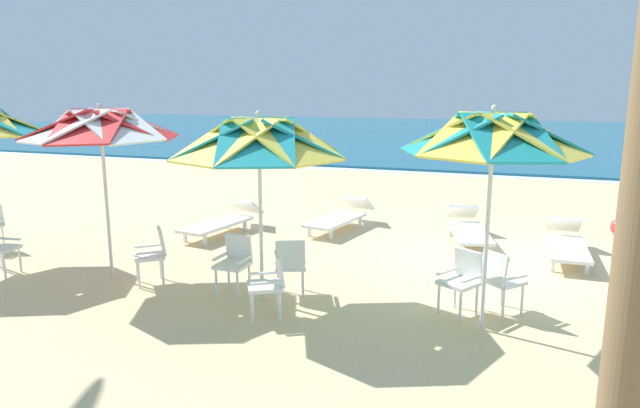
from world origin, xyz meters
name	(u,v)px	position (x,y,z in m)	size (l,w,h in m)	color
ground_plane	(489,262)	(0.00, 0.00, 0.00)	(80.00, 80.00, 0.00)	beige
sea	(511,135)	(0.00, 28.58, 0.05)	(80.00, 36.00, 0.10)	#19607F
surf_foam	(504,177)	(0.00, 10.28, 0.01)	(80.00, 0.70, 0.01)	white
beach_umbrella_0	(493,136)	(0.04, -2.93, 2.42)	(2.18, 2.18, 2.79)	silver
plastic_chair_0	(500,278)	(0.22, -2.30, 0.50)	(0.63, 0.63, 0.87)	white
plastic_chair_1	(462,278)	(-0.26, -2.46, 0.50)	(0.61, 0.62, 0.87)	white
beach_umbrella_1	(259,139)	(-2.96, -2.95, 2.30)	(2.46, 2.46, 2.68)	silver
plastic_chair_2	(270,282)	(-2.61, -3.45, 0.50)	(0.62, 0.61, 0.87)	white
plastic_chair_3	(290,263)	(-2.66, -2.63, 0.50)	(0.58, 0.60, 0.87)	white
plastic_chair_4	(235,260)	(-3.49, -2.76, 0.50)	(0.46, 0.48, 0.87)	white
beach_umbrella_2	(101,126)	(-5.65, -2.83, 2.41)	(2.33, 2.33, 2.75)	silver
plastic_chair_5	(154,252)	(-4.86, -2.81, 0.50)	(0.63, 0.63, 0.87)	white
sun_lounger_0	(566,244)	(1.27, 0.66, 0.28)	(0.65, 2.15, 0.62)	white
sun_lounger_1	(468,229)	(-0.46, 1.20, 0.28)	(1.12, 2.23, 0.62)	white
sun_lounger_2	(340,217)	(-3.15, 1.39, 0.28)	(1.05, 2.23, 0.62)	white
sun_lounger_3	(222,221)	(-5.34, 0.20, 0.28)	(0.99, 2.22, 0.62)	white
beach_ball	(619,227)	(2.44, 2.80, 0.18)	(0.35, 0.35, 0.35)	red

